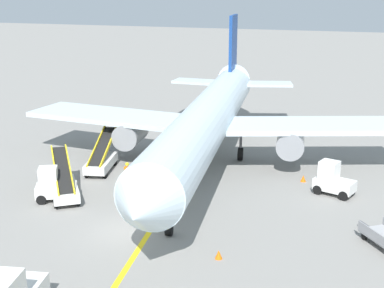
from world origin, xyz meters
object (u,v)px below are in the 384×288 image
(airliner, at_px, (209,119))
(belt_loader_forward_hold, at_px, (101,160))
(ground_crew_marshaller, at_px, (127,174))
(safety_cone_tail_area, at_px, (303,178))
(belt_loader_aft_hold, at_px, (64,186))
(safety_cone_wingtip_right, at_px, (132,134))
(baggage_tug_by_cargo_door, at_px, (332,180))
(baggage_tug_near_wing, at_px, (53,186))
(safety_cone_nose_right, at_px, (219,254))

(airliner, bearing_deg, belt_loader_forward_hold, -148.27)
(ground_crew_marshaller, xyz_separation_m, safety_cone_tail_area, (10.39, 5.18, -0.69))
(belt_loader_aft_hold, bearing_deg, safety_cone_wingtip_right, 100.53)
(belt_loader_forward_hold, xyz_separation_m, safety_cone_tail_area, (13.69, 2.83, -0.56))
(belt_loader_forward_hold, bearing_deg, safety_cone_wingtip_right, 103.52)
(belt_loader_aft_hold, distance_m, ground_crew_marshaller, 4.08)
(safety_cone_wingtip_right, bearing_deg, ground_crew_marshaller, -64.14)
(airliner, distance_m, baggage_tug_by_cargo_door, 9.94)
(belt_loader_aft_hold, relative_size, safety_cone_tail_area, 10.64)
(baggage_tug_near_wing, height_order, belt_loader_forward_hold, belt_loader_forward_hold)
(baggage_tug_by_cargo_door, height_order, belt_loader_forward_hold, belt_loader_forward_hold)
(baggage_tug_near_wing, distance_m, safety_cone_nose_right, 12.12)
(airliner, xyz_separation_m, baggage_tug_by_cargo_door, (9.19, -2.87, -2.49))
(safety_cone_tail_area, bearing_deg, belt_loader_aft_hold, -148.28)
(airliner, height_order, safety_cone_nose_right, airliner)
(airliner, xyz_separation_m, safety_cone_tail_area, (7.14, -1.22, -3.20))
(safety_cone_nose_right, relative_size, safety_cone_tail_area, 1.00)
(ground_crew_marshaller, height_order, safety_cone_wingtip_right, ground_crew_marshaller)
(belt_loader_forward_hold, height_order, belt_loader_aft_hold, same)
(airliner, height_order, safety_cone_wingtip_right, airliner)
(baggage_tug_near_wing, bearing_deg, ground_crew_marshaller, 48.40)
(safety_cone_nose_right, xyz_separation_m, safety_cone_tail_area, (1.93, 12.12, 0.00))
(airliner, relative_size, ground_crew_marshaller, 20.73)
(baggage_tug_by_cargo_door, height_order, safety_cone_nose_right, baggage_tug_by_cargo_door)
(baggage_tug_near_wing, distance_m, ground_crew_marshaller, 4.74)
(airliner, bearing_deg, baggage_tug_by_cargo_door, -17.33)
(safety_cone_nose_right, bearing_deg, ground_crew_marshaller, 140.65)
(airliner, height_order, ground_crew_marshaller, airliner)
(safety_cone_wingtip_right, height_order, safety_cone_tail_area, same)
(baggage_tug_by_cargo_door, distance_m, safety_cone_nose_right, 11.23)
(baggage_tug_near_wing, distance_m, baggage_tug_by_cargo_door, 17.12)
(belt_loader_forward_hold, relative_size, safety_cone_tail_area, 11.73)
(baggage_tug_by_cargo_door, height_order, ground_crew_marshaller, baggage_tug_by_cargo_door)
(safety_cone_nose_right, height_order, safety_cone_tail_area, same)
(baggage_tug_by_cargo_door, height_order, safety_cone_tail_area, baggage_tug_by_cargo_door)
(belt_loader_aft_hold, distance_m, safety_cone_nose_right, 11.95)
(ground_crew_marshaller, bearing_deg, safety_cone_nose_right, -39.35)
(baggage_tug_near_wing, xyz_separation_m, belt_loader_forward_hold, (-0.15, 5.89, -0.15))
(safety_cone_nose_right, bearing_deg, baggage_tug_by_cargo_door, 69.22)
(belt_loader_forward_hold, height_order, safety_cone_nose_right, belt_loader_forward_hold)
(belt_loader_aft_hold, bearing_deg, safety_cone_tail_area, 31.72)
(airliner, relative_size, safety_cone_nose_right, 80.08)
(airliner, height_order, belt_loader_aft_hold, airliner)
(baggage_tug_near_wing, height_order, safety_cone_wingtip_right, baggage_tug_near_wing)
(safety_cone_nose_right, bearing_deg, safety_cone_tail_area, 80.97)
(ground_crew_marshaller, relative_size, safety_cone_wingtip_right, 3.86)
(airliner, bearing_deg, belt_loader_aft_hold, -122.82)
(safety_cone_nose_right, xyz_separation_m, safety_cone_wingtip_right, (-13.89, 18.12, 0.00))
(belt_loader_forward_hold, distance_m, safety_cone_wingtip_right, 9.10)
(airliner, distance_m, safety_cone_tail_area, 7.92)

